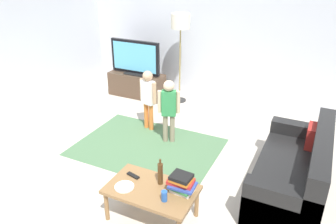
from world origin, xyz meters
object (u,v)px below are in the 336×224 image
at_px(bottle, 160,173).
at_px(plate, 124,187).
at_px(floor_lamp, 181,26).
at_px(soda_can, 164,196).
at_px(tv, 135,58).
at_px(tv_remote, 133,176).
at_px(couch, 297,173).
at_px(child_near_tv, 148,95).
at_px(child_center, 169,106).
at_px(book_stack, 181,183).
at_px(coffee_table, 152,192).
at_px(tv_stand, 137,85).

height_order(bottle, plate, bottle).
relative_size(floor_lamp, soda_can, 14.83).
distance_m(tv, tv_remote, 3.51).
xyz_separation_m(tv_remote, plate, (0.02, -0.22, -0.00)).
relative_size(tv, couch, 0.61).
bearing_deg(bottle, tv_remote, -176.73).
xyz_separation_m(couch, tv_remote, (-1.72, -1.11, 0.14)).
bearing_deg(bottle, tv, 125.39).
height_order(tv_remote, plate, plate).
relative_size(tv, child_near_tv, 1.04).
bearing_deg(child_center, book_stack, -59.71).
xyz_separation_m(child_near_tv, coffee_table, (1.11, -1.91, -0.26)).
height_order(floor_lamp, plate, floor_lamp).
bearing_deg(child_near_tv, plate, -67.89).
distance_m(child_near_tv, bottle, 2.14).
relative_size(child_center, plate, 4.79).
xyz_separation_m(tv_stand, bottle, (2.12, -3.01, 0.31)).
bearing_deg(tv_stand, plate, -61.11).
xyz_separation_m(child_near_tv, soda_can, (1.33, -2.03, -0.16)).
height_order(tv, floor_lamp, floor_lamp).
bearing_deg(soda_can, floor_lamp, 111.73).
xyz_separation_m(tv, book_stack, (2.39, -3.01, -0.32)).
bearing_deg(tv_stand, bottle, -54.80).
relative_size(child_center, book_stack, 3.32).
distance_m(tv, floor_lamp, 1.18).
relative_size(couch, soda_can, 15.00).
distance_m(tv_stand, child_near_tv, 1.60).
xyz_separation_m(tv, coffee_table, (2.07, -3.11, -0.48)).
bearing_deg(tv_remote, tv, 133.97).
xyz_separation_m(bottle, tv_remote, (-0.35, -0.02, -0.13)).
bearing_deg(coffee_table, plate, -156.78).
bearing_deg(child_center, floor_lamp, 108.44).
bearing_deg(bottle, child_near_tv, 122.79).
bearing_deg(coffee_table, floor_lamp, 109.09).
distance_m(child_near_tv, tv_remote, 2.00).
relative_size(tv, book_stack, 3.46).
bearing_deg(soda_can, plate, 180.00).
relative_size(soda_can, plate, 0.55).
bearing_deg(tv, tv_stand, 90.00).
distance_m(child_center, plate, 1.83).
bearing_deg(child_center, coffee_table, -70.29).
relative_size(child_near_tv, plate, 4.81).
height_order(tv, coffee_table, tv).
distance_m(tv_stand, tv, 0.60).
relative_size(tv_stand, bottle, 3.70).
xyz_separation_m(coffee_table, book_stack, (0.32, 0.10, 0.16)).
relative_size(book_stack, bottle, 0.98).
relative_size(couch, bottle, 5.55).
bearing_deg(plate, child_center, 100.09).
height_order(floor_lamp, coffee_table, floor_lamp).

